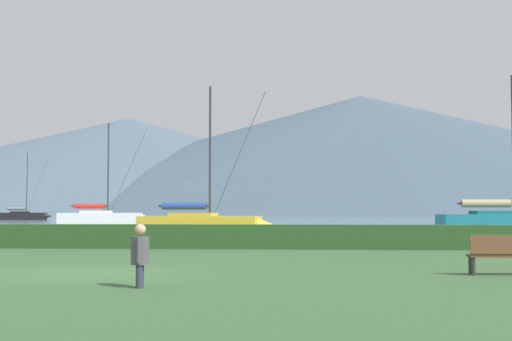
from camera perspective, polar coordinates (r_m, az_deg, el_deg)
ground_plane at (r=17.62m, az=-13.50°, el=-8.06°), size 1000.00×1000.00×0.00m
harbor_water at (r=153.85m, az=2.07°, el=-3.70°), size 320.00×246.00×0.00m
hedge_line at (r=28.26m, az=-6.73°, el=-5.28°), size 80.00×1.20×0.94m
sailboat_slip_0 at (r=108.79m, az=-18.21°, el=-3.45°), size 7.69×2.93×9.78m
sailboat_slip_1 at (r=46.05m, az=19.45°, el=-3.95°), size 9.10×3.16×9.83m
sailboat_slip_3 at (r=67.52m, az=-12.29°, el=-3.76°), size 8.91×3.64×9.60m
sailboat_slip_4 at (r=42.40m, az=-4.39°, el=-4.29°), size 8.38×3.26×8.90m
park_bench_near_path at (r=17.59m, az=19.47°, el=-6.23°), size 1.71×0.52×0.95m
person_seated_viewer at (r=14.17m, az=-9.31°, el=-6.54°), size 0.36×0.57×1.25m
distant_hill_west_ridge at (r=310.78m, az=8.47°, el=1.32°), size 341.58×341.58×50.88m
distant_hill_central_peak at (r=307.36m, az=-10.23°, el=0.40°), size 292.67×292.67×40.40m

